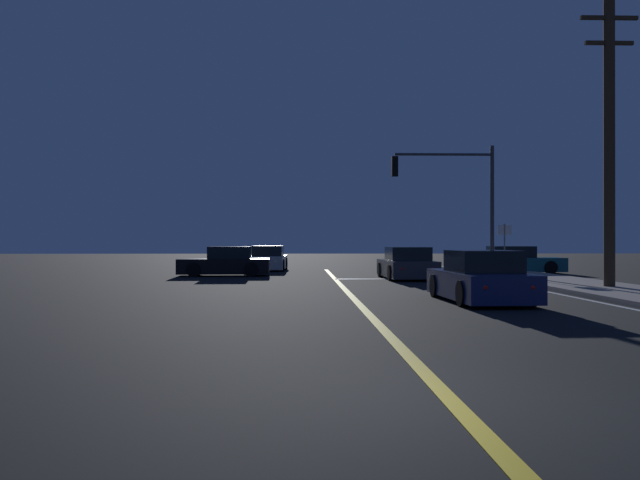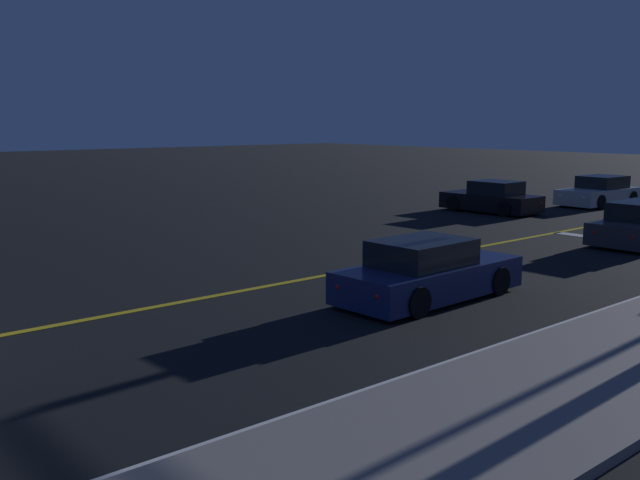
% 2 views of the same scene
% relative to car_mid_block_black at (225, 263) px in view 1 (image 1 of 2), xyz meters
% --- Properties ---
extents(ground_plane, '(160.00, 160.00, 0.00)m').
position_rel_car_mid_block_black_xyz_m(ground_plane, '(4.86, -24.22, -0.58)').
color(ground_plane, black).
extents(lane_line_center, '(0.20, 38.77, 0.01)m').
position_rel_car_mid_block_black_xyz_m(lane_line_center, '(4.86, -12.82, -0.58)').
color(lane_line_center, gold).
rests_on(lane_line_center, ground).
extents(lane_line_edge_right, '(0.16, 38.77, 0.01)m').
position_rel_car_mid_block_black_xyz_m(lane_line_edge_right, '(11.06, -12.82, -0.58)').
color(lane_line_edge_right, white).
rests_on(lane_line_edge_right, ground).
extents(stop_bar, '(6.45, 0.50, 0.01)m').
position_rel_car_mid_block_black_xyz_m(stop_bar, '(8.09, -2.91, -0.58)').
color(stop_bar, white).
rests_on(stop_bar, ground).
extents(car_mid_block_black, '(4.18, 1.97, 1.34)m').
position_rel_car_mid_block_black_xyz_m(car_mid_block_black, '(0.00, 0.00, 0.00)').
color(car_mid_block_black, black).
rests_on(car_mid_block_black, ground).
extents(car_lead_oncoming_charcoal, '(2.07, 4.68, 1.34)m').
position_rel_car_mid_block_black_xyz_m(car_lead_oncoming_charcoal, '(7.89, -2.73, 0.00)').
color(car_lead_oncoming_charcoal, '#2D2D33').
rests_on(car_lead_oncoming_charcoal, ground).
extents(car_following_oncoming_teal, '(4.49, 1.99, 1.34)m').
position_rel_car_mid_block_black_xyz_m(car_following_oncoming_teal, '(13.99, 1.94, 0.00)').
color(car_following_oncoming_teal, '#195960').
rests_on(car_following_oncoming_teal, ground).
extents(car_parked_curb_navy, '(1.99, 4.59, 1.34)m').
position_rel_car_mid_block_black_xyz_m(car_parked_curb_navy, '(8.09, -13.40, 0.00)').
color(car_parked_curb_navy, navy).
rests_on(car_parked_curb_navy, ground).
extents(car_distant_tail_silver, '(2.11, 4.45, 1.34)m').
position_rel_car_mid_block_black_xyz_m(car_distant_tail_silver, '(1.66, 5.90, 0.00)').
color(car_distant_tail_silver, '#B2B5BA').
rests_on(car_distant_tail_silver, ground).
extents(traffic_signal_near_right, '(4.67, 0.28, 5.91)m').
position_rel_car_mid_block_black_xyz_m(traffic_signal_near_right, '(10.45, -0.61, 3.41)').
color(traffic_signal_near_right, '#38383D').
rests_on(traffic_signal_near_right, ground).
extents(utility_pole_right, '(1.84, 0.35, 9.28)m').
position_rel_car_mid_block_black_xyz_m(utility_pole_right, '(13.21, -9.74, 4.21)').
color(utility_pole_right, '#42301E').
rests_on(utility_pole_right, ground).
extents(street_sign_corner, '(0.56, 0.10, 2.30)m').
position_rel_car_mid_block_black_xyz_m(street_sign_corner, '(11.81, -3.41, 0.97)').
color(street_sign_corner, slate).
rests_on(street_sign_corner, ground).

